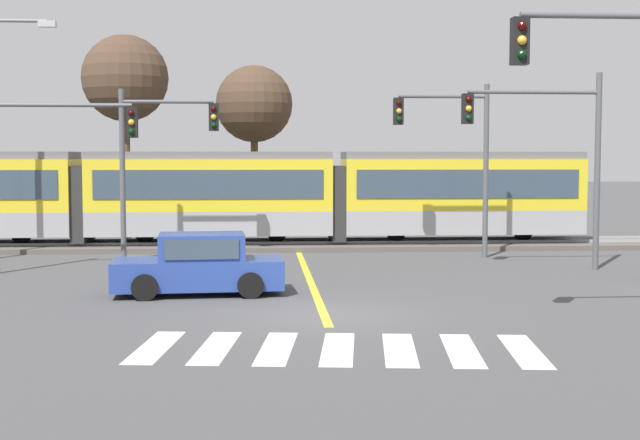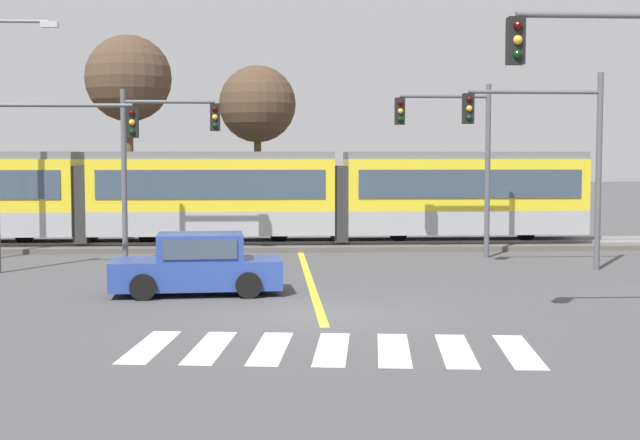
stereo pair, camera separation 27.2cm
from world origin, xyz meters
TOP-DOWN VIEW (x-y plane):
  - ground_plane at (0.00, 0.00)m, footprint 200.00×200.00m
  - track_bed at (0.00, 14.56)m, footprint 120.00×4.00m
  - rail_near at (0.00, 13.84)m, footprint 120.00×0.08m
  - rail_far at (0.00, 15.28)m, footprint 120.00×0.08m
  - light_rail_tram at (-3.21, 14.55)m, footprint 28.00×2.64m
  - crosswalk_stripe_0 at (-3.28, -3.03)m, footprint 0.88×2.85m
  - crosswalk_stripe_1 at (-2.19, -3.16)m, footprint 0.88×2.85m
  - crosswalk_stripe_2 at (-1.09, -3.29)m, footprint 0.88×2.85m
  - crosswalk_stripe_3 at (0.00, -3.42)m, footprint 0.88×2.85m
  - crosswalk_stripe_4 at (1.09, -3.55)m, footprint 0.88×2.85m
  - crosswalk_stripe_5 at (2.19, -3.67)m, footprint 0.88×2.85m
  - crosswalk_stripe_6 at (3.28, -3.80)m, footprint 0.88×2.85m
  - lane_centre_line at (0.00, 5.57)m, footprint 0.20×13.98m
  - sedan_crossing at (-2.91, 3.15)m, footprint 4.30×2.13m
  - traffic_light_far_left at (-4.77, 10.57)m, footprint 3.25×0.38m
  - traffic_light_mid_left at (-7.60, 7.51)m, footprint 4.25×0.38m
  - traffic_light_mid_right at (7.35, 7.22)m, footprint 4.25×0.38m
  - traffic_light_far_right at (5.18, 10.64)m, footprint 3.25×0.38m
  - traffic_light_near_right at (5.93, -2.09)m, footprint 3.75×0.38m
  - bare_tree_west at (-6.86, 18.16)m, footprint 3.54×3.54m
  - bare_tree_east at (-1.61, 20.07)m, footprint 3.35×3.35m

SIDE VIEW (x-z plane):
  - ground_plane at x=0.00m, z-range 0.00..0.00m
  - lane_centre_line at x=0.00m, z-range 0.00..0.01m
  - crosswalk_stripe_0 at x=-3.28m, z-range 0.00..0.01m
  - crosswalk_stripe_1 at x=-2.19m, z-range 0.00..0.01m
  - crosswalk_stripe_2 at x=-1.09m, z-range 0.00..0.01m
  - crosswalk_stripe_3 at x=0.00m, z-range 0.00..0.01m
  - crosswalk_stripe_4 at x=1.09m, z-range 0.00..0.01m
  - crosswalk_stripe_5 at x=2.19m, z-range 0.00..0.01m
  - crosswalk_stripe_6 at x=3.28m, z-range 0.00..0.01m
  - track_bed at x=0.00m, z-range 0.00..0.18m
  - rail_near at x=0.00m, z-range 0.18..0.28m
  - rail_far at x=0.00m, z-range 0.18..0.28m
  - sedan_crossing at x=-2.91m, z-range -0.06..1.46m
  - light_rail_tram at x=-3.21m, z-range 0.33..3.76m
  - traffic_light_mid_left at x=-7.60m, z-range 0.87..6.37m
  - traffic_light_far_left at x=-4.77m, z-range 0.90..6.54m
  - traffic_light_far_right at x=5.18m, z-range 0.92..6.79m
  - traffic_light_mid_right at x=7.35m, z-range 0.92..6.87m
  - traffic_light_near_right at x=5.93m, z-range 1.00..7.71m
  - bare_tree_east at x=-1.61m, z-range 1.98..9.38m
  - bare_tree_west at x=-6.86m, z-range 2.38..10.79m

